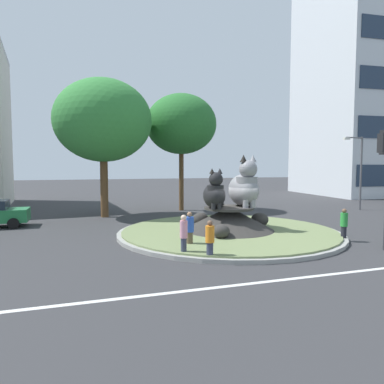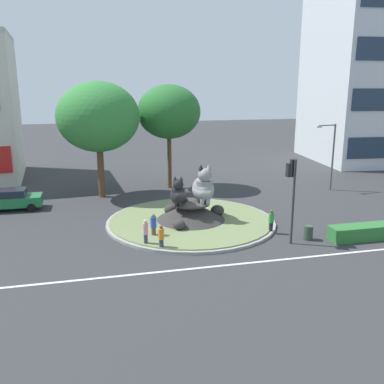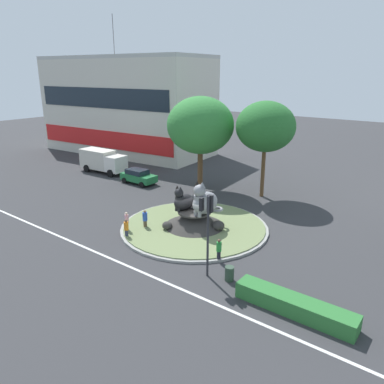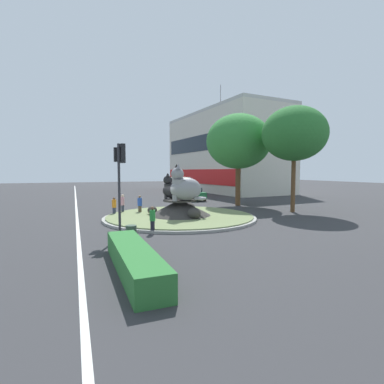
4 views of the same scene
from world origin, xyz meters
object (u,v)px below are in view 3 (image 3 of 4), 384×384
object	(u,v)px
cat_statue_grey	(204,202)
sedan_on_far_lane	(138,176)
delivery_box_truck	(103,160)
litter_bin	(229,274)
broadleaf_tree_behind_island	(200,125)
pedestrian_blue_shirt	(145,219)
pedestrian_green_shirt	(219,250)
pedestrian_orange_shirt	(126,229)
shophouse_block	(127,105)
pedestrian_pink_shirt	(127,222)
second_tree_near_tower	(266,127)
cat_statue_black	(183,201)
traffic_light_mast	(208,218)

from	to	relation	value
cat_statue_grey	sedan_on_far_lane	world-z (taller)	cat_statue_grey
delivery_box_truck	litter_bin	xyz separation A→B (m)	(25.94, -12.03, -1.07)
broadleaf_tree_behind_island	pedestrian_blue_shirt	world-z (taller)	broadleaf_tree_behind_island
pedestrian_green_shirt	broadleaf_tree_behind_island	bearing A→B (deg)	-159.33
litter_bin	pedestrian_orange_shirt	bearing A→B (deg)	178.13
shophouse_block	sedan_on_far_lane	distance (m)	19.22
delivery_box_truck	litter_bin	size ratio (longest dim) A/B	7.14
pedestrian_pink_shirt	sedan_on_far_lane	size ratio (longest dim) A/B	0.41
pedestrian_blue_shirt	pedestrian_orange_shirt	size ratio (longest dim) A/B	1.04
cat_statue_grey	second_tree_near_tower	bearing A→B (deg)	-172.09
broadleaf_tree_behind_island	litter_bin	xyz separation A→B (m)	(12.15, -13.61, -6.34)
cat_statue_black	broadleaf_tree_behind_island	world-z (taller)	broadleaf_tree_behind_island
second_tree_near_tower	pedestrian_blue_shirt	world-z (taller)	second_tree_near_tower
cat_statue_grey	cat_statue_black	bearing A→B (deg)	-74.89
pedestrian_orange_shirt	delivery_box_truck	distance (m)	20.43
cat_statue_grey	pedestrian_pink_shirt	xyz separation A→B (m)	(-4.58, -3.87, -1.55)
cat_statue_grey	pedestrian_blue_shirt	size ratio (longest dim) A/B	1.68
broadleaf_tree_behind_island	delivery_box_truck	bearing A→B (deg)	-173.45
pedestrian_pink_shirt	second_tree_near_tower	bearing A→B (deg)	100.97
pedestrian_blue_shirt	cat_statue_grey	bearing A→B (deg)	45.66
delivery_box_truck	broadleaf_tree_behind_island	bearing A→B (deg)	3.53
delivery_box_truck	litter_bin	world-z (taller)	delivery_box_truck
delivery_box_truck	pedestrian_green_shirt	bearing A→B (deg)	-26.41
pedestrian_pink_shirt	sedan_on_far_lane	xyz separation A→B (m)	(-8.93, 10.13, -0.09)
pedestrian_green_shirt	litter_bin	xyz separation A→B (m)	(1.82, -1.60, -0.39)
cat_statue_black	litter_bin	world-z (taller)	cat_statue_black
pedestrian_orange_shirt	sedan_on_far_lane	xyz separation A→B (m)	(-9.73, 10.93, 0.01)
pedestrian_green_shirt	sedan_on_far_lane	world-z (taller)	sedan_on_far_lane
sedan_on_far_lane	pedestrian_blue_shirt	bearing A→B (deg)	-41.88
cat_statue_grey	pedestrian_pink_shirt	distance (m)	6.19
traffic_light_mast	sedan_on_far_lane	world-z (taller)	traffic_light_mast
cat_statue_black	cat_statue_grey	world-z (taller)	cat_statue_grey
pedestrian_blue_shirt	shophouse_block	bearing A→B (deg)	151.39
delivery_box_truck	cat_statue_grey	bearing A→B (deg)	-22.03
pedestrian_green_shirt	litter_bin	distance (m)	2.45
pedestrian_blue_shirt	sedan_on_far_lane	world-z (taller)	pedestrian_blue_shirt
pedestrian_pink_shirt	pedestrian_green_shirt	bearing A→B (deg)	30.45
pedestrian_green_shirt	delivery_box_truck	xyz separation A→B (m)	(-24.12, 10.43, 0.67)
pedestrian_green_shirt	sedan_on_far_lane	bearing A→B (deg)	-139.35
pedestrian_pink_shirt	delivery_box_truck	bearing A→B (deg)	172.57
second_tree_near_tower	pedestrian_pink_shirt	distance (m)	16.20
pedestrian_green_shirt	litter_bin	size ratio (longest dim) A/B	1.78
traffic_light_mast	delivery_box_truck	distance (m)	27.51
cat_statue_black	litter_bin	xyz separation A→B (m)	(7.29, -4.66, -1.78)
cat_statue_grey	pedestrian_blue_shirt	bearing A→B (deg)	-51.33
traffic_light_mast	broadleaf_tree_behind_island	bearing A→B (deg)	31.31
broadleaf_tree_behind_island	second_tree_near_tower	world-z (taller)	broadleaf_tree_behind_island
shophouse_block	pedestrian_green_shirt	world-z (taller)	shophouse_block
cat_statue_grey	second_tree_near_tower	distance (m)	11.50
pedestrian_pink_shirt	pedestrian_orange_shirt	distance (m)	1.14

